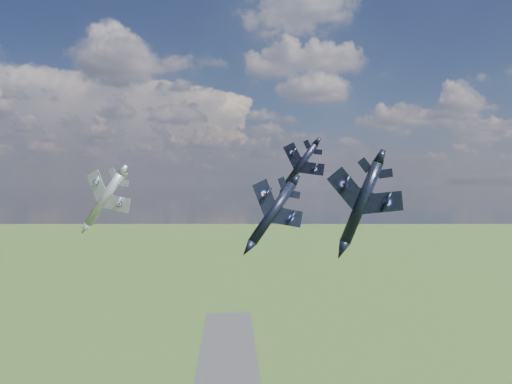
{
  "coord_description": "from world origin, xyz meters",
  "views": [
    {
      "loc": [
        1.1,
        -68.71,
        83.93
      ],
      "look_at": [
        5.47,
        14.59,
        82.29
      ],
      "focal_mm": 35.0,
      "sensor_mm": 36.0,
      "label": 1
    }
  ],
  "objects_px": {
    "jet_lead_navy": "(272,213)",
    "jet_high_navy": "(300,166)",
    "jet_right_navy": "(361,203)",
    "jet_left_silver": "(104,199)"
  },
  "relations": [
    {
      "from": "jet_lead_navy",
      "to": "jet_high_navy",
      "type": "relative_size",
      "value": 0.96
    },
    {
      "from": "jet_lead_navy",
      "to": "jet_left_silver",
      "type": "height_order",
      "value": "jet_left_silver"
    },
    {
      "from": "jet_left_silver",
      "to": "jet_right_navy",
      "type": "bearing_deg",
      "value": -6.87
    },
    {
      "from": "jet_right_navy",
      "to": "jet_left_silver",
      "type": "height_order",
      "value": "jet_left_silver"
    },
    {
      "from": "jet_right_navy",
      "to": "jet_left_silver",
      "type": "bearing_deg",
      "value": 156.99
    },
    {
      "from": "jet_high_navy",
      "to": "jet_lead_navy",
      "type": "bearing_deg",
      "value": -92.11
    },
    {
      "from": "jet_high_navy",
      "to": "jet_left_silver",
      "type": "xyz_separation_m",
      "value": [
        -36.82,
        -21.13,
        -6.48
      ]
    },
    {
      "from": "jet_lead_navy",
      "to": "jet_high_navy",
      "type": "distance_m",
      "value": 36.93
    },
    {
      "from": "jet_right_navy",
      "to": "jet_high_navy",
      "type": "xyz_separation_m",
      "value": [
        -2.28,
        42.31,
        6.31
      ]
    },
    {
      "from": "jet_lead_navy",
      "to": "jet_high_navy",
      "type": "bearing_deg",
      "value": 51.93
    }
  ]
}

